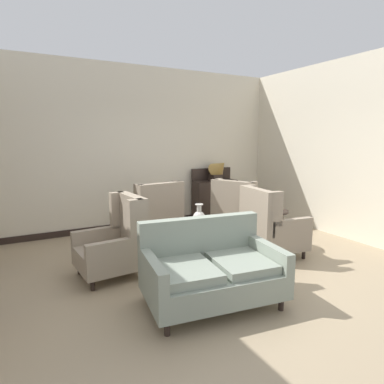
% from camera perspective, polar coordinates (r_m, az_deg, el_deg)
% --- Properties ---
extents(ground, '(8.52, 8.52, 0.00)m').
position_cam_1_polar(ground, '(4.69, 4.14, -13.90)').
color(ground, '#9E896B').
extents(wall_back, '(6.25, 0.08, 3.29)m').
position_cam_1_polar(wall_back, '(6.91, -8.62, 7.55)').
color(wall_back, beige).
rests_on(wall_back, ground).
extents(wall_right, '(0.08, 4.01, 3.29)m').
position_cam_1_polar(wall_right, '(7.00, 21.99, 7.01)').
color(wall_right, beige).
rests_on(wall_right, ground).
extents(baseboard_back, '(6.09, 0.03, 0.12)m').
position_cam_1_polar(baseboard_back, '(7.08, -8.16, -5.40)').
color(baseboard_back, black).
rests_on(baseboard_back, ground).
extents(coffee_table, '(0.90, 0.90, 0.52)m').
position_cam_1_polar(coffee_table, '(5.02, 1.96, -7.17)').
color(coffee_table, black).
rests_on(coffee_table, ground).
extents(porcelain_vase, '(0.19, 0.19, 0.36)m').
position_cam_1_polar(porcelain_vase, '(4.99, 1.25, -4.46)').
color(porcelain_vase, beige).
rests_on(porcelain_vase, coffee_table).
extents(settee, '(1.59, 1.09, 0.93)m').
position_cam_1_polar(settee, '(3.78, 3.31, -13.44)').
color(settee, gray).
rests_on(settee, ground).
extents(armchair_near_window, '(1.11, 1.10, 1.11)m').
position_cam_1_polar(armchair_near_window, '(6.15, 8.05, -3.85)').
color(armchair_near_window, gray).
rests_on(armchair_near_window, ground).
extents(armchair_foreground_right, '(0.92, 0.91, 1.10)m').
position_cam_1_polar(armchair_foreground_right, '(5.34, 13.36, -6.04)').
color(armchair_foreground_right, gray).
rests_on(armchair_foreground_right, ground).
extents(armchair_far_left, '(0.89, 0.83, 1.09)m').
position_cam_1_polar(armchair_far_left, '(4.60, -13.07, -8.61)').
color(armchair_far_left, gray).
rests_on(armchair_far_left, ground).
extents(armchair_beside_settee, '(0.95, 0.94, 1.10)m').
position_cam_1_polar(armchair_beside_settee, '(5.90, -6.62, -4.37)').
color(armchair_beside_settee, gray).
rests_on(armchair_beside_settee, ground).
extents(side_table, '(0.60, 0.60, 0.65)m').
position_cam_1_polar(side_table, '(5.75, 13.45, -5.54)').
color(side_table, black).
rests_on(side_table, ground).
extents(sideboard, '(1.02, 0.37, 1.18)m').
position_cam_1_polar(sideboard, '(7.46, 3.99, -0.94)').
color(sideboard, black).
rests_on(sideboard, ground).
extents(gramophone, '(0.47, 0.57, 0.57)m').
position_cam_1_polar(gramophone, '(7.32, 4.79, 4.14)').
color(gramophone, black).
rests_on(gramophone, sideboard).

